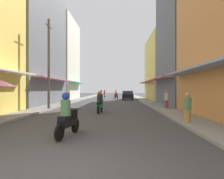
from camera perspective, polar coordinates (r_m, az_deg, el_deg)
name	(u,v)px	position (r m, az deg, el deg)	size (l,w,h in m)	color
ground_plane	(110,101)	(26.66, -0.73, -3.59)	(118.24, 118.24, 0.00)	#424244
sidewalk_left	(74,101)	(27.39, -11.52, -3.37)	(1.81, 61.75, 0.12)	gray
sidewalk_right	(146,101)	(26.89, 10.27, -3.43)	(1.81, 61.75, 0.12)	gray
building_left_mid	(25,28)	(23.72, -24.98, 16.72)	(7.05, 10.61, 17.01)	slate
building_left_far	(57,60)	(32.71, -16.54, 8.64)	(7.05, 8.47, 13.18)	silver
building_right_mid	(192,39)	(21.96, 23.33, 14.04)	(7.05, 8.11, 14.01)	slate
building_right_far	(169,69)	(30.42, 16.87, 6.07)	(7.05, 9.98, 9.78)	#EFD159
motorbike_silver	(115,95)	(41.64, 1.06, -1.59)	(0.65, 1.78, 0.96)	black
motorbike_maroon	(116,95)	(34.50, 1.26, -1.60)	(0.75, 1.74, 1.58)	black
motorbike_black	(68,117)	(6.90, -13.35, -8.16)	(0.61, 1.79, 1.58)	black
motorbike_white	(105,94)	(40.72, -2.25, -1.35)	(0.55, 1.81, 1.58)	black
motorbike_blue	(101,95)	(31.53, -3.26, -1.75)	(0.68, 1.77, 1.58)	black
motorbike_green	(100,103)	(13.44, -3.72, -4.16)	(0.55, 1.81, 1.58)	black
parked_car	(128,95)	(30.41, 4.80, -1.75)	(1.88, 4.15, 1.45)	black
pedestrian_foreground	(167,100)	(16.38, 16.35, -2.96)	(0.34, 0.34, 1.67)	#99333F
pedestrian_crossing	(69,97)	(22.59, -13.11, -2.11)	(0.34, 0.34, 1.68)	#BF8C3F
pedestrian_far	(188,108)	(9.72, 22.09, -5.38)	(0.34, 0.34, 1.55)	#BF8C3F
utility_pole	(49,63)	(16.38, -18.76, 7.54)	(0.20, 1.20, 7.50)	#4C4C4F
street_sign_no_entry	(154,89)	(16.59, 12.71, 0.14)	(0.07, 0.60, 2.65)	gray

